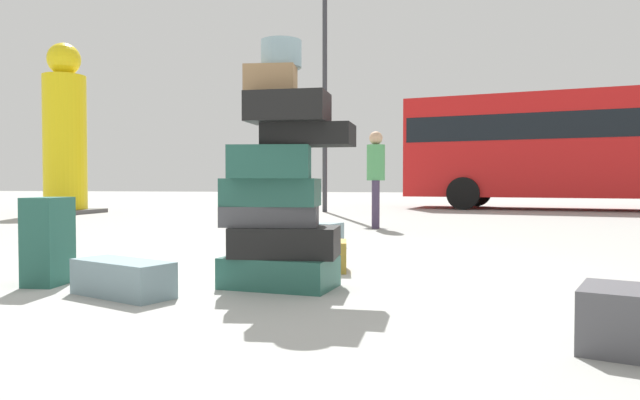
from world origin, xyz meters
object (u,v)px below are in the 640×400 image
(suitcase_tower, at_px, (280,195))
(suitcase_tan_right_side, at_px, (303,256))
(person_bearded_onlooker, at_px, (376,171))
(suitcase_slate_foreground_far, at_px, (315,234))
(suitcase_teal_white_trunk, at_px, (48,241))
(lamp_post, at_px, (325,39))
(suitcase_slate_upright_blue, at_px, (123,278))
(parked_bus, at_px, (589,143))
(yellow_dummy_statue, at_px, (65,138))

(suitcase_tower, height_order, suitcase_tan_right_side, suitcase_tower)
(person_bearded_onlooker, bearing_deg, suitcase_tower, -4.37)
(suitcase_tower, bearing_deg, suitcase_slate_foreground_far, 97.15)
(suitcase_teal_white_trunk, bearing_deg, lamp_post, 85.30)
(suitcase_tan_right_side, bearing_deg, suitcase_tower, -97.46)
(suitcase_tower, distance_m, suitcase_teal_white_trunk, 1.75)
(suitcase_slate_upright_blue, relative_size, parked_bus, 0.07)
(suitcase_teal_white_trunk, bearing_deg, suitcase_tower, 2.62)
(suitcase_tower, xyz_separation_m, suitcase_teal_white_trunk, (-1.70, -0.24, -0.34))
(parked_bus, bearing_deg, suitcase_tan_right_side, -101.28)
(suitcase_teal_white_trunk, height_order, person_bearded_onlooker, person_bearded_onlooker)
(yellow_dummy_statue, bearing_deg, lamp_post, 18.78)
(suitcase_tower, bearing_deg, parked_bus, 68.93)
(suitcase_tower, xyz_separation_m, yellow_dummy_statue, (-7.84, 8.51, 1.17))
(suitcase_slate_foreground_far, xyz_separation_m, person_bearded_onlooker, (0.39, 2.86, 0.81))
(suitcase_teal_white_trunk, distance_m, suitcase_tan_right_side, 1.99)
(suitcase_slate_foreground_far, bearing_deg, suitcase_teal_white_trunk, -97.21)
(suitcase_tan_right_side, relative_size, yellow_dummy_statue, 0.18)
(suitcase_slate_upright_blue, relative_size, person_bearded_onlooker, 0.46)
(suitcase_tower, relative_size, suitcase_teal_white_trunk, 2.74)
(suitcase_slate_upright_blue, bearing_deg, suitcase_teal_white_trunk, -177.59)
(suitcase_tower, bearing_deg, person_bearded_onlooker, 89.48)
(yellow_dummy_statue, relative_size, lamp_post, 0.60)
(suitcase_tower, height_order, person_bearded_onlooker, suitcase_tower)
(parked_bus, bearing_deg, yellow_dummy_statue, -149.26)
(suitcase_tan_right_side, xyz_separation_m, yellow_dummy_statue, (-7.81, 7.69, 1.70))
(suitcase_teal_white_trunk, relative_size, person_bearded_onlooker, 0.40)
(suitcase_slate_upright_blue, height_order, lamp_post, lamp_post)
(lamp_post, bearing_deg, yellow_dummy_statue, -161.22)
(suitcase_tower, bearing_deg, suitcase_slate_upright_blue, -151.47)
(suitcase_slate_upright_blue, bearing_deg, person_bearded_onlooker, 102.72)
(yellow_dummy_statue, bearing_deg, suitcase_tower, -47.34)
(suitcase_slate_upright_blue, distance_m, suitcase_tan_right_side, 1.61)
(suitcase_slate_foreground_far, xyz_separation_m, suitcase_tan_right_side, (0.30, -1.85, -0.01))
(suitcase_tower, bearing_deg, suitcase_teal_white_trunk, -172.01)
(suitcase_tower, height_order, suitcase_teal_white_trunk, suitcase_tower)
(suitcase_tower, xyz_separation_m, suitcase_tan_right_side, (-0.03, 0.82, -0.54))
(parked_bus, bearing_deg, suitcase_teal_white_trunk, -105.66)
(parked_bus, bearing_deg, suitcase_slate_upright_blue, -102.56)
(suitcase_teal_white_trunk, bearing_deg, suitcase_slate_foreground_far, 59.43)
(yellow_dummy_statue, xyz_separation_m, parked_bus, (12.88, 4.58, 0.00))
(suitcase_tower, height_order, suitcase_slate_foreground_far, suitcase_tower)
(suitcase_slate_foreground_far, bearing_deg, suitcase_slate_upright_blue, -82.78)
(suitcase_slate_upright_blue, height_order, parked_bus, parked_bus)
(suitcase_slate_foreground_far, bearing_deg, person_bearded_onlooker, 100.34)
(suitcase_slate_foreground_far, xyz_separation_m, lamp_post, (-1.49, 7.89, 4.26))
(suitcase_teal_white_trunk, relative_size, suitcase_tan_right_side, 0.87)
(suitcase_tan_right_side, height_order, person_bearded_onlooker, person_bearded_onlooker)
(suitcase_tan_right_side, bearing_deg, lamp_post, 90.79)
(suitcase_teal_white_trunk, xyz_separation_m, person_bearded_onlooker, (1.75, 5.77, 0.63))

